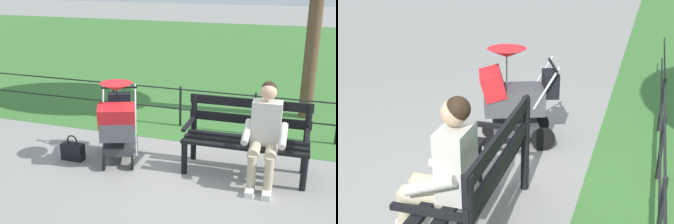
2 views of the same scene
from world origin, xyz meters
TOP-DOWN VIEW (x-y plane):
  - ground_plane at (0.00, 0.00)m, footprint 60.00×60.00m
  - park_bench at (-0.71, -0.12)m, footprint 1.61×0.63m
  - person_on_bench at (-0.96, 0.11)m, footprint 0.54×0.74m
  - stroller at (1.01, 0.15)m, footprint 0.78×1.00m
  - handbag at (1.65, 0.32)m, footprint 0.32×0.14m
  - park_fence at (-0.50, -1.50)m, footprint 8.85×0.04m

SIDE VIEW (x-z plane):
  - ground_plane at x=0.00m, z-range 0.00..0.00m
  - handbag at x=1.65m, z-range -0.06..0.31m
  - park_fence at x=-0.50m, z-range 0.08..0.78m
  - park_bench at x=-0.71m, z-range 0.05..1.01m
  - stroller at x=1.01m, z-range 0.02..1.17m
  - person_on_bench at x=-0.96m, z-range 0.04..1.31m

